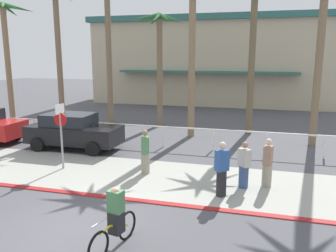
% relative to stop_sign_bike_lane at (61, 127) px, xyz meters
% --- Properties ---
extents(ground_plane, '(80.00, 80.00, 0.00)m').
position_rel_stop_sign_bike_lane_xyz_m(ground_plane, '(2.91, 5.69, -1.68)').
color(ground_plane, '#4C4C51').
extents(sidewalk_strip, '(44.00, 4.00, 0.02)m').
position_rel_stop_sign_bike_lane_xyz_m(sidewalk_strip, '(2.91, -0.11, -1.67)').
color(sidewalk_strip, '#9E9E93').
rests_on(sidewalk_strip, ground).
extents(curb_paint, '(44.00, 0.24, 0.03)m').
position_rel_stop_sign_bike_lane_xyz_m(curb_paint, '(2.91, -2.11, -1.66)').
color(curb_paint, maroon).
rests_on(curb_paint, ground).
extents(building_backdrop, '(21.76, 11.02, 7.71)m').
position_rel_stop_sign_bike_lane_xyz_m(building_backdrop, '(2.80, 22.50, 2.20)').
color(building_backdrop, '#BCAD8E').
rests_on(building_backdrop, ground).
extents(rail_fence, '(19.36, 0.08, 1.04)m').
position_rel_stop_sign_bike_lane_xyz_m(rail_fence, '(2.91, 4.19, -0.84)').
color(rail_fence, white).
rests_on(rail_fence, ground).
extents(stop_sign_bike_lane, '(0.52, 0.56, 2.56)m').
position_rel_stop_sign_bike_lane_xyz_m(stop_sign_bike_lane, '(0.00, 0.00, 0.00)').
color(stop_sign_bike_lane, gray).
rests_on(stop_sign_bike_lane, ground).
extents(palm_tree_0, '(2.96, 3.38, 7.59)m').
position_rel_stop_sign_bike_lane_xyz_m(palm_tree_0, '(-8.24, 7.32, 4.00)').
color(palm_tree_0, '#846B4C').
rests_on(palm_tree_0, ground).
extents(palm_tree_1, '(3.57, 3.18, 8.51)m').
position_rel_stop_sign_bike_lane_xyz_m(palm_tree_1, '(-5.18, 8.32, 4.82)').
color(palm_tree_1, '#756047').
rests_on(palm_tree_1, ground).
extents(palm_tree_2, '(2.71, 3.07, 9.25)m').
position_rel_stop_sign_bike_lane_xyz_m(palm_tree_2, '(-2.14, 9.22, 4.78)').
color(palm_tree_2, '#756047').
rests_on(palm_tree_2, ground).
extents(palm_tree_3, '(2.76, 3.21, 6.88)m').
position_rel_stop_sign_bike_lane_xyz_m(palm_tree_3, '(1.22, 9.18, 3.53)').
color(palm_tree_3, '#756047').
rests_on(palm_tree_3, ground).
extents(palm_tree_4, '(3.58, 3.18, 8.73)m').
position_rel_stop_sign_bike_lane_xyz_m(palm_tree_4, '(3.74, 6.78, 4.96)').
color(palm_tree_4, '#846B4C').
rests_on(palm_tree_4, ground).
extents(palm_tree_5, '(3.02, 3.46, 8.17)m').
position_rel_stop_sign_bike_lane_xyz_m(palm_tree_5, '(6.78, 8.34, 4.48)').
color(palm_tree_5, brown).
rests_on(palm_tree_5, ground).
extents(car_black_1, '(4.40, 2.02, 1.69)m').
position_rel_stop_sign_bike_lane_xyz_m(car_black_1, '(-1.13, 2.76, -0.81)').
color(car_black_1, black).
rests_on(car_black_1, ground).
extents(cyclist_yellow_0, '(0.44, 1.79, 1.50)m').
position_rel_stop_sign_bike_lane_xyz_m(cyclist_yellow_0, '(4.31, -4.71, -0.98)').
color(cyclist_yellow_0, black).
rests_on(cyclist_yellow_0, ground).
extents(pedestrian_0, '(0.38, 0.45, 1.69)m').
position_rel_stop_sign_bike_lane_xyz_m(pedestrian_0, '(7.72, 0.12, -0.90)').
color(pedestrian_0, gray).
rests_on(pedestrian_0, ground).
extents(pedestrian_1, '(0.43, 0.47, 1.69)m').
position_rel_stop_sign_bike_lane_xyz_m(pedestrian_1, '(3.31, 0.31, -0.90)').
color(pedestrian_1, gray).
rests_on(pedestrian_1, ground).
extents(pedestrian_2, '(0.47, 0.47, 1.78)m').
position_rel_stop_sign_bike_lane_xyz_m(pedestrian_2, '(6.32, -1.08, -0.85)').
color(pedestrian_2, '#232326').
rests_on(pedestrian_2, ground).
extents(pedestrian_3, '(0.47, 0.47, 1.60)m').
position_rel_stop_sign_bike_lane_xyz_m(pedestrian_3, '(6.96, -0.18, -0.94)').
color(pedestrian_3, '#384C7A').
rests_on(pedestrian_3, ground).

